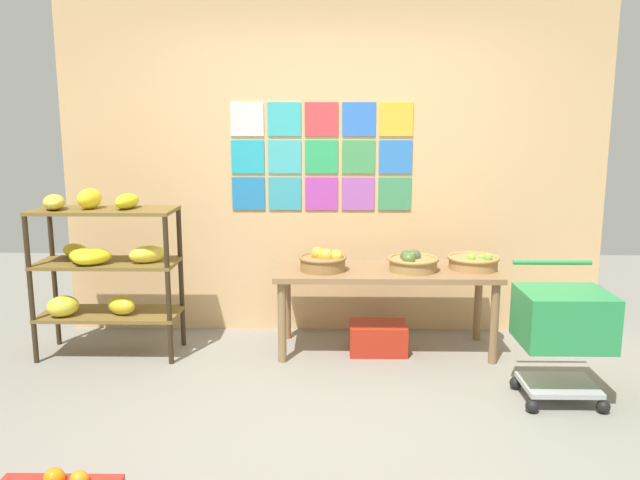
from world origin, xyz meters
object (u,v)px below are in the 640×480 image
at_px(shopping_cart, 563,323).
at_px(fruit_basket_back_left, 413,262).
at_px(fruit_basket_right, 473,262).
at_px(fruit_basket_back_right, 324,261).
at_px(produce_crate_under_table, 378,338).
at_px(banana_shelf_unit, 100,258).
at_px(display_table, 386,279).

bearing_deg(shopping_cart, fruit_basket_back_left, 140.77).
height_order(fruit_basket_back_left, fruit_basket_right, fruit_basket_back_left).
relative_size(fruit_basket_back_right, fruit_basket_right, 0.92).
bearing_deg(produce_crate_under_table, fruit_basket_back_left, -0.42).
bearing_deg(fruit_basket_right, fruit_basket_back_right, -176.41).
xyz_separation_m(fruit_basket_back_left, produce_crate_under_table, (-0.24, 0.00, -0.58)).
height_order(fruit_basket_back_right, fruit_basket_right, fruit_basket_back_right).
bearing_deg(banana_shelf_unit, fruit_basket_right, 3.06).
xyz_separation_m(fruit_basket_back_right, fruit_basket_right, (1.09, 0.07, -0.02)).
distance_m(produce_crate_under_table, shopping_cart, 1.37).
height_order(display_table, fruit_basket_right, fruit_basket_right).
relative_size(fruit_basket_right, produce_crate_under_table, 0.90).
bearing_deg(display_table, fruit_basket_right, 1.03).
bearing_deg(fruit_basket_back_right, produce_crate_under_table, 1.61).
bearing_deg(display_table, shopping_cart, -40.83).
distance_m(display_table, shopping_cart, 1.31).
relative_size(produce_crate_under_table, shopping_cart, 0.50).
relative_size(display_table, produce_crate_under_table, 3.86).
bearing_deg(fruit_basket_back_right, display_table, 7.17).
xyz_separation_m(banana_shelf_unit, fruit_basket_back_right, (1.59, 0.07, -0.03)).
relative_size(banana_shelf_unit, produce_crate_under_table, 2.93).
height_order(fruit_basket_back_left, produce_crate_under_table, fruit_basket_back_left).
relative_size(banana_shelf_unit, fruit_basket_right, 3.24).
xyz_separation_m(fruit_basket_back_left, fruit_basket_back_right, (-0.64, -0.01, 0.01)).
distance_m(fruit_basket_back_right, shopping_cart, 1.66).
distance_m(banana_shelf_unit, fruit_basket_right, 2.69).
distance_m(banana_shelf_unit, fruit_basket_back_right, 1.59).
height_order(banana_shelf_unit, produce_crate_under_table, banana_shelf_unit).
xyz_separation_m(banana_shelf_unit, shopping_cart, (3.03, -0.72, -0.23)).
height_order(banana_shelf_unit, display_table, banana_shelf_unit).
relative_size(banana_shelf_unit, fruit_basket_back_left, 3.31).
bearing_deg(banana_shelf_unit, fruit_basket_back_right, 2.69).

